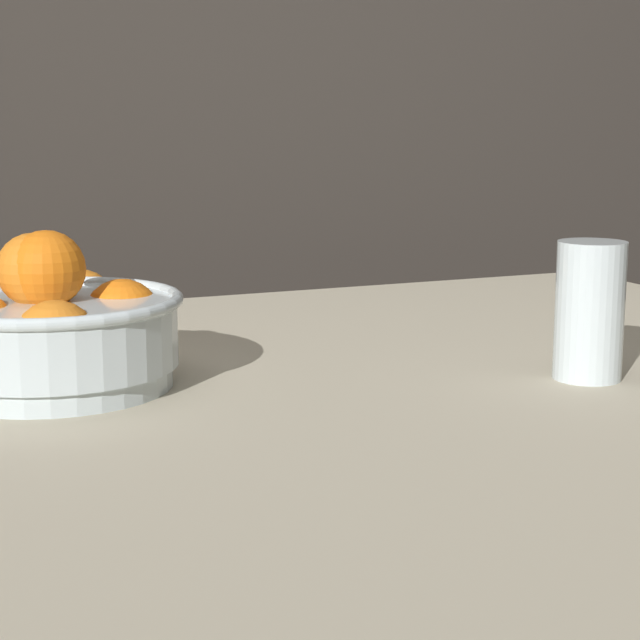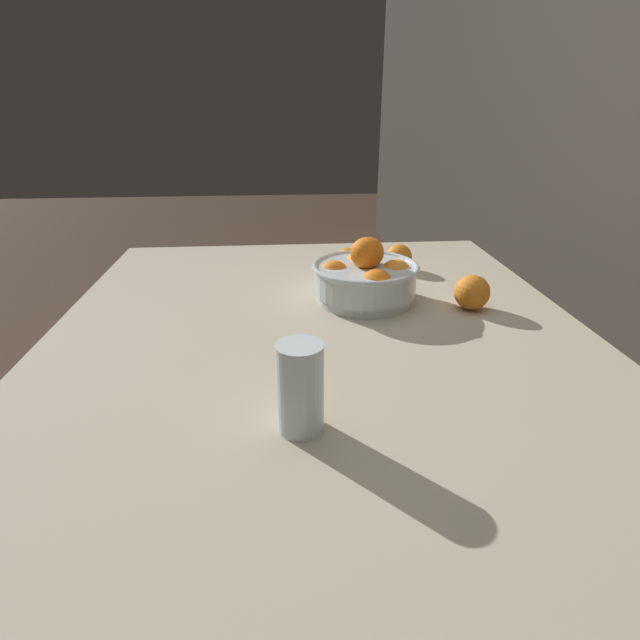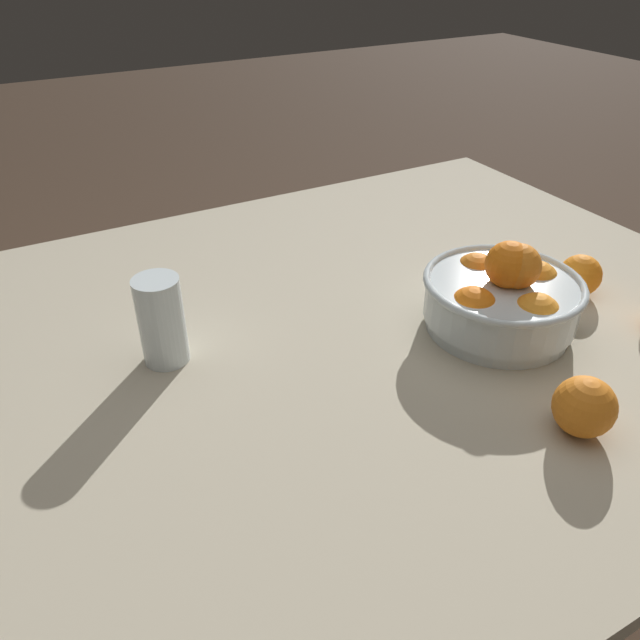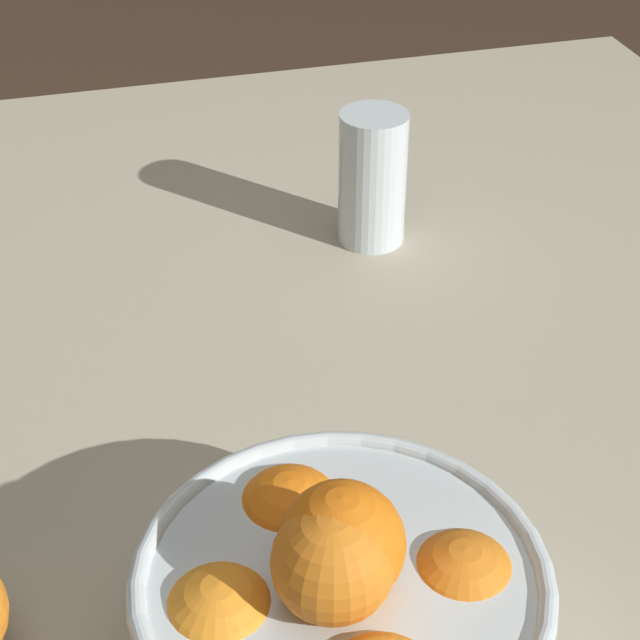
# 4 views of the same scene
# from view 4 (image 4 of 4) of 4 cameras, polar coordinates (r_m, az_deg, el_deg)

# --- Properties ---
(dining_table) EXTENTS (1.46, 1.13, 0.76)m
(dining_table) POSITION_cam_4_polar(r_m,az_deg,el_deg) (0.92, 4.43, -8.21)
(dining_table) COLOR #B7AD93
(dining_table) RESTS_ON ground_plane
(fruit_bowl) EXTENTS (0.25, 0.25, 0.15)m
(fruit_bowl) POSITION_cam_4_polar(r_m,az_deg,el_deg) (0.66, 1.04, -15.19)
(fruit_bowl) COLOR silver
(fruit_bowl) RESTS_ON dining_table
(juice_glass) EXTENTS (0.07, 0.07, 0.14)m
(juice_glass) POSITION_cam_4_polar(r_m,az_deg,el_deg) (1.07, 2.80, 7.18)
(juice_glass) COLOR #F4A314
(juice_glass) RESTS_ON dining_table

